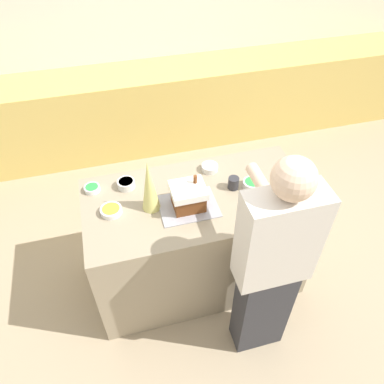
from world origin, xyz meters
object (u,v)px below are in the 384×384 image
Objects in this scene: baking_tray at (188,206)px; candy_bowl_far_left at (111,210)px; decorative_tree at (149,186)px; candy_bowl_beside_tree at (126,184)px; candy_bowl_behind_tray at (210,167)px; candy_bowl_far_right at (92,188)px; person at (271,267)px; candy_bowl_front_corner at (252,184)px; mug at (233,183)px; gingerbread_house at (188,196)px.

candy_bowl_far_left is at bearing 171.36° from baking_tray.
candy_bowl_far_left is (-0.26, 0.02, -0.17)m from decorative_tree.
candy_bowl_behind_tray is (0.61, 0.02, -0.01)m from candy_bowl_beside_tree.
decorative_tree is 0.57m from candy_bowl_behind_tray.
person is at bearing -42.56° from candy_bowl_far_right.
mug is (-0.13, 0.02, 0.02)m from candy_bowl_front_corner.
person is (0.84, -0.63, -0.07)m from candy_bowl_far_left.
person is at bearing -100.81° from candy_bowl_front_corner.
gingerbread_house is 2.07× the size of candy_bowl_far_right.
baking_tray is at bearing -13.55° from decorative_tree.
decorative_tree is at bearing -60.95° from candy_bowl_beside_tree.
candy_bowl_behind_tray is 0.07× the size of person.
candy_bowl_far_left is at bearing -66.90° from candy_bowl_far_right.
decorative_tree is 2.73× the size of candy_bowl_far_left.
candy_bowl_far_left reaches higher than baking_tray.
gingerbread_house is at bearing -38.68° from candy_bowl_beside_tree.
candy_bowl_far_left is at bearing 171.39° from gingerbread_house.
person is (0.95, -0.87, -0.06)m from candy_bowl_far_right.
mug is at bearing -65.66° from candy_bowl_behind_tray.
decorative_tree is at bearing 166.45° from baking_tray.
candy_bowl_far_right is (-0.59, 0.32, 0.02)m from baking_tray.
candy_bowl_far_left is 1.05m from person.
candy_bowl_far_right reaches higher than baking_tray.
mug is at bearing 15.36° from gingerbread_house.
candy_bowl_front_corner is 1.08× the size of candy_bowl_behind_tray.
candy_bowl_far_left is 0.08× the size of person.
gingerbread_house is 0.47m from candy_bowl_beside_tree.
candy_bowl_far_right is (-0.23, 0.02, -0.01)m from candy_bowl_beside_tree.
candy_bowl_beside_tree reaches higher than candy_bowl_front_corner.
mug is 0.65m from person.
decorative_tree reaches higher than candy_bowl_front_corner.
mug is at bearing 1.34° from candy_bowl_far_left.
candy_bowl_beside_tree is 0.07× the size of person.
candy_bowl_beside_tree is 0.86m from candy_bowl_front_corner.
gingerbread_house is at bearing -171.56° from candy_bowl_front_corner.
gingerbread_house is 1.85× the size of candy_bowl_behind_tray.
person is (0.11, -0.87, -0.07)m from candy_bowl_behind_tray.
gingerbread_house is 1.71× the size of candy_bowl_front_corner.
candy_bowl_far_right is 1.21× the size of mug.
candy_bowl_far_right is 0.90× the size of candy_bowl_behind_tray.
candy_bowl_far_left is at bearing 179.71° from candy_bowl_front_corner.
candy_bowl_far_right is (-0.36, 0.26, -0.17)m from decorative_tree.
decorative_tree reaches higher than candy_bowl_far_right.
baking_tray is 1.00× the size of decorative_tree.
candy_bowl_behind_tray is 0.24m from mug.
candy_bowl_far_right is 0.96m from mug.
person reaches higher than candy_bowl_beside_tree.
person is at bearing -57.59° from gingerbread_house.
gingerbread_house is at bearing -13.49° from decorative_tree.
person reaches higher than gingerbread_house.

